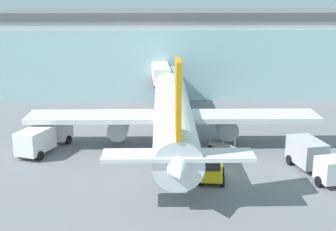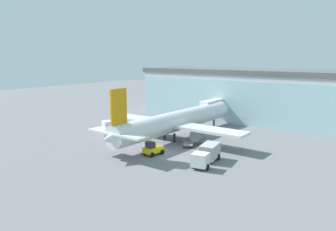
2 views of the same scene
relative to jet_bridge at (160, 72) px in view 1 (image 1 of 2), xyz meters
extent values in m
plane|color=slate|center=(4.70, -27.39, -4.43)|extent=(240.00, 240.00, 0.00)
cube|color=#BABABA|center=(4.70, 8.78, 1.27)|extent=(56.37, 15.80, 11.38)
cube|color=#A9CFD4|center=(4.70, 0.74, 0.70)|extent=(55.25, 0.30, 10.25)
cube|color=#5C5C5C|center=(4.70, 8.78, 7.56)|extent=(57.50, 16.11, 1.20)
cube|color=silver|center=(0.00, -0.10, 0.17)|extent=(2.73, 13.97, 2.40)
cube|color=red|center=(0.00, -0.10, -0.88)|extent=(2.77, 13.97, 0.30)
cylinder|color=#4C4C51|center=(-0.19, 5.10, -2.73)|extent=(0.70, 0.70, 3.40)
cylinder|color=silver|center=(1.11, -17.99, -0.91)|extent=(4.26, 34.18, 3.83)
cone|color=silver|center=(1.32, -0.93, -0.91)|extent=(3.86, 3.05, 3.83)
cone|color=silver|center=(0.89, -35.05, -0.91)|extent=(3.49, 4.04, 3.44)
cube|color=silver|center=(1.08, -19.70, -1.30)|extent=(29.75, 4.58, 0.50)
cube|color=silver|center=(0.90, -34.05, -0.34)|extent=(11.03, 2.54, 0.30)
cube|color=orange|center=(0.91, -33.55, 3.77)|extent=(0.40, 3.20, 5.55)
cylinder|color=gray|center=(-4.55, -19.12, -2.65)|extent=(2.14, 3.23, 2.10)
cylinder|color=gray|center=(6.73, -19.27, -2.65)|extent=(2.14, 3.23, 2.10)
cylinder|color=black|center=(-0.08, -20.68, -3.63)|extent=(0.50, 0.50, 1.60)
cylinder|color=black|center=(2.22, -20.71, -3.63)|extent=(0.50, 0.50, 1.60)
cylinder|color=black|center=(1.29, -3.93, -3.63)|extent=(0.40, 0.40, 1.60)
cube|color=silver|center=(-10.90, -18.46, -3.03)|extent=(2.84, 2.84, 1.90)
cube|color=white|center=(-12.38, -22.39, -2.88)|extent=(3.47, 4.52, 2.20)
cylinder|color=black|center=(-11.93, -18.07, -3.98)|extent=(0.60, 0.95, 0.90)
cylinder|color=black|center=(-9.87, -18.85, -3.98)|extent=(0.60, 0.95, 0.90)
cylinder|color=black|center=(-13.77, -22.94, -3.98)|extent=(0.60, 0.95, 0.90)
cylinder|color=black|center=(-11.71, -23.71, -3.98)|extent=(0.60, 0.95, 0.90)
cube|color=silver|center=(13.75, -30.46, -3.03)|extent=(2.58, 2.58, 1.90)
cube|color=#B2B2B7|center=(12.96, -26.34, -2.88)|extent=(2.92, 4.34, 2.20)
cylinder|color=black|center=(12.67, -30.67, -3.98)|extent=(0.47, 0.94, 0.90)
cylinder|color=black|center=(13.85, -25.15, -3.98)|extent=(0.47, 0.94, 0.90)
cylinder|color=black|center=(11.69, -25.56, -3.98)|extent=(0.47, 0.94, 0.90)
cube|color=#9E998C|center=(5.98, -21.63, -3.91)|extent=(2.73, 3.22, 0.16)
cylinder|color=black|center=(7.14, -22.28, -4.21)|extent=(0.31, 0.44, 0.44)
cylinder|color=#9E998C|center=(7.14, -22.28, -3.38)|extent=(0.08, 0.08, 0.90)
cylinder|color=black|center=(5.87, -22.96, -4.21)|extent=(0.31, 0.44, 0.44)
cylinder|color=#9E998C|center=(5.87, -22.96, -3.38)|extent=(0.08, 0.08, 0.90)
cylinder|color=black|center=(6.09, -20.30, -4.21)|extent=(0.31, 0.44, 0.44)
cylinder|color=#9E998C|center=(6.09, -20.30, -3.38)|extent=(0.08, 0.08, 0.90)
cylinder|color=black|center=(4.82, -20.98, -4.21)|extent=(0.31, 0.44, 0.44)
cylinder|color=#9E998C|center=(4.82, -20.98, -3.38)|extent=(0.08, 0.08, 0.90)
cube|color=yellow|center=(4.03, -29.09, -3.58)|extent=(2.20, 3.41, 0.90)
cube|color=#26262B|center=(3.95, -29.73, -2.63)|extent=(1.52, 1.18, 1.00)
cylinder|color=black|center=(3.29, -27.86, -4.03)|extent=(0.45, 0.84, 0.80)
cylinder|color=black|center=(5.07, -28.10, -4.03)|extent=(0.45, 0.84, 0.80)
cylinder|color=black|center=(3.00, -30.08, -4.03)|extent=(0.45, 0.84, 0.80)
cylinder|color=black|center=(4.78, -30.32, -4.03)|extent=(0.45, 0.84, 0.80)
cone|color=orange|center=(-0.02, -24.77, -4.15)|extent=(0.36, 0.36, 0.55)
cone|color=orange|center=(15.02, -18.17, -4.15)|extent=(0.36, 0.36, 0.55)
camera|label=1|loc=(-0.76, -65.92, 11.21)|focal=50.00mm
camera|label=2|loc=(36.67, -68.70, 11.48)|focal=35.00mm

